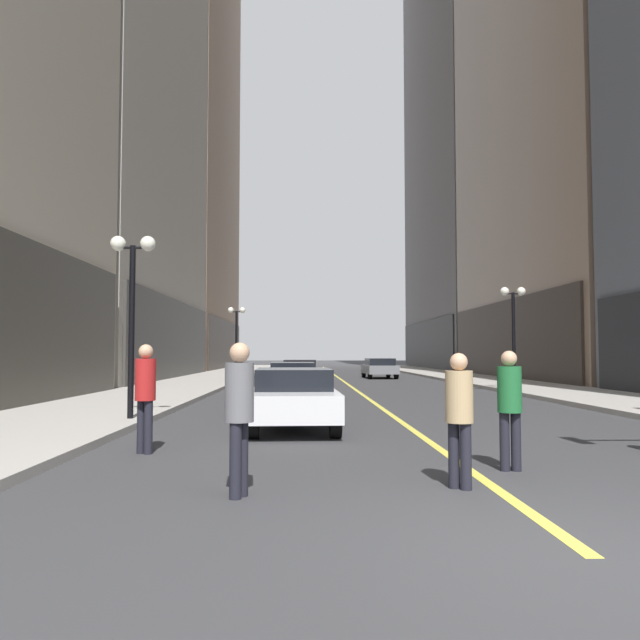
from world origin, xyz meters
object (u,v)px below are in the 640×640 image
object	(u,v)px
pedestrian_in_tan_trench	(459,410)
street_lamp_right_mid	(513,315)
pedestrian_in_grey_suit	(239,406)
car_grey	(380,367)
car_white	(294,396)
car_red	(300,372)
street_lamp_left_near	(132,285)
pedestrian_in_green_parka	(510,401)
pedestrian_in_red_jacket	(145,389)
street_lamp_left_far	(236,327)
car_navy	(293,379)

from	to	relation	value
pedestrian_in_tan_trench	street_lamp_right_mid	xyz separation A→B (m)	(6.84, 18.06, 2.29)
pedestrian_in_tan_trench	pedestrian_in_grey_suit	world-z (taller)	pedestrian_in_grey_suit
car_grey	pedestrian_in_tan_trench	size ratio (longest dim) A/B	2.46
car_white	pedestrian_in_grey_suit	size ratio (longest dim) A/B	2.40
pedestrian_in_grey_suit	car_red	bearing A→B (deg)	88.67
car_red	street_lamp_left_near	size ratio (longest dim) A/B	0.92
car_white	pedestrian_in_grey_suit	bearing A→B (deg)	-94.65
pedestrian_in_grey_suit	pedestrian_in_green_parka	bearing A→B (deg)	22.51
pedestrian_in_red_jacket	street_lamp_left_far	bearing A→B (deg)	92.96
street_lamp_left_far	pedestrian_in_red_jacket	bearing A→B (deg)	-87.04
pedestrian_in_green_parka	pedestrian_in_red_jacket	bearing A→B (deg)	163.45
car_white	pedestrian_in_grey_suit	xyz separation A→B (m)	(-0.53, -6.50, 0.33)
car_grey	street_lamp_right_mid	world-z (taller)	street_lamp_right_mid
car_navy	street_lamp_left_far	bearing A→B (deg)	104.14
car_navy	pedestrian_in_tan_trench	bearing A→B (deg)	-81.42
car_navy	street_lamp_left_near	world-z (taller)	street_lamp_left_near
car_red	street_lamp_right_mid	world-z (taller)	street_lamp_right_mid
car_grey	car_navy	bearing A→B (deg)	-106.72
pedestrian_in_tan_trench	pedestrian_in_green_parka	xyz separation A→B (m)	(1.01, 1.14, 0.02)
pedestrian_in_grey_suit	pedestrian_in_tan_trench	bearing A→B (deg)	8.17
street_lamp_left_far	street_lamp_right_mid	world-z (taller)	same
car_red	street_lamp_left_far	xyz separation A→B (m)	(-3.86, 5.43, 2.54)
car_white	car_red	size ratio (longest dim) A/B	1.06
car_navy	car_grey	distance (m)	18.81
pedestrian_in_tan_trench	pedestrian_in_grey_suit	bearing A→B (deg)	-171.83
street_lamp_right_mid	car_red	bearing A→B (deg)	144.76
pedestrian_in_tan_trench	street_lamp_left_near	bearing A→B (deg)	130.38
car_red	car_white	bearing A→B (deg)	-90.14
car_navy	pedestrian_in_grey_suit	world-z (taller)	pedestrian_in_grey_suit
car_red	car_grey	size ratio (longest dim) A/B	0.99
car_grey	pedestrian_in_grey_suit	world-z (taller)	pedestrian_in_grey_suit
car_red	car_grey	distance (m)	10.40
car_white	pedestrian_in_tan_trench	distance (m)	6.48
pedestrian_in_tan_trench	street_lamp_left_near	size ratio (longest dim) A/B	0.38
pedestrian_in_tan_trench	car_red	bearing A→B (deg)	94.92
pedestrian_in_red_jacket	pedestrian_in_tan_trench	bearing A→B (deg)	-31.52
pedestrian_in_tan_trench	pedestrian_in_green_parka	distance (m)	1.52
car_white	pedestrian_in_red_jacket	xyz separation A→B (m)	(-2.42, -3.32, 0.35)
pedestrian_in_red_jacket	pedestrian_in_grey_suit	world-z (taller)	pedestrian_in_red_jacket
pedestrian_in_green_parka	pedestrian_in_red_jacket	size ratio (longest dim) A/B	0.94
street_lamp_left_far	street_lamp_right_mid	size ratio (longest dim) A/B	1.00
car_white	street_lamp_right_mid	world-z (taller)	street_lamp_right_mid
car_navy	car_white	bearing A→B (deg)	-88.91
pedestrian_in_green_parka	street_lamp_right_mid	size ratio (longest dim) A/B	0.38
pedestrian_in_green_parka	pedestrian_in_grey_suit	distance (m)	3.98
car_red	street_lamp_left_near	world-z (taller)	street_lamp_left_near
car_navy	street_lamp_left_far	xyz separation A→B (m)	(-3.64, 14.44, 2.54)
street_lamp_left_far	street_lamp_right_mid	xyz separation A→B (m)	(12.80, -11.75, 0.00)
pedestrian_in_red_jacket	street_lamp_left_far	world-z (taller)	street_lamp_left_far
pedestrian_in_red_jacket	street_lamp_right_mid	bearing A→B (deg)	53.25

